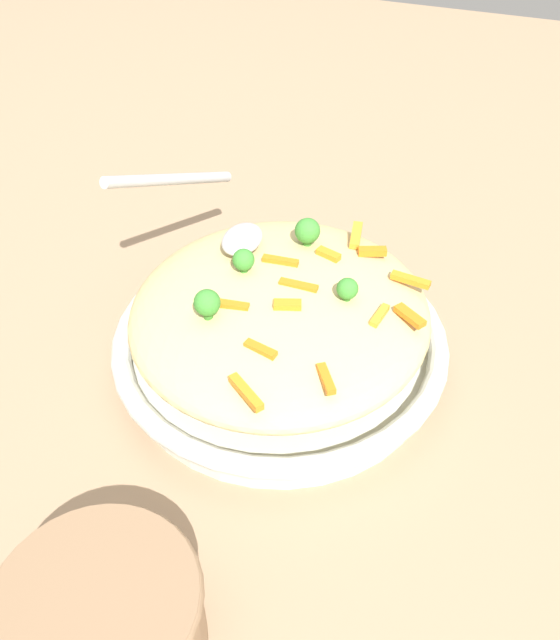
{
  "coord_description": "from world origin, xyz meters",
  "views": [
    {
      "loc": [
        0.48,
        0.17,
        0.53
      ],
      "look_at": [
        0.0,
        0.0,
        0.06
      ],
      "focal_mm": 38.42,
      "sensor_mm": 36.0,
      "label": 1
    }
  ],
  "objects": [
    {
      "name": "broccoli_floret_2",
      "position": [
        -0.01,
        -0.04,
        0.12
      ],
      "size": [
        0.02,
        0.02,
        0.03
      ],
      "color": "#377928",
      "rests_on": "pasta_mound"
    },
    {
      "name": "broccoli_floret_3",
      "position": [
        -0.08,
        -0.0,
        0.12
      ],
      "size": [
        0.03,
        0.03,
        0.03
      ],
      "color": "#377928",
      "rests_on": "pasta_mound"
    },
    {
      "name": "carrot_piece_10",
      "position": [
        0.08,
        0.01,
        0.1
      ],
      "size": [
        0.02,
        0.03,
        0.01
      ],
      "primitive_type": "cube",
      "rotation": [
        0.0,
        0.0,
        4.48
      ],
      "color": "orange",
      "rests_on": "pasta_mound"
    },
    {
      "name": "carrot_piece_1",
      "position": [
        0.04,
        -0.03,
        0.1
      ],
      "size": [
        0.01,
        0.03,
        0.01
      ],
      "primitive_type": "cube",
      "rotation": [
        0.0,
        0.0,
        1.7
      ],
      "color": "orange",
      "rests_on": "pasta_mound"
    },
    {
      "name": "carrot_piece_5",
      "position": [
        0.02,
        0.02,
        0.11
      ],
      "size": [
        0.02,
        0.03,
        0.01
      ],
      "primitive_type": "cube",
      "rotation": [
        0.0,
        0.0,
        1.89
      ],
      "color": "orange",
      "rests_on": "pasta_mound"
    },
    {
      "name": "broccoli_floret_0",
      "position": [
        0.06,
        -0.05,
        0.12
      ],
      "size": [
        0.03,
        0.03,
        0.03
      ],
      "color": "#377928",
      "rests_on": "pasta_mound"
    },
    {
      "name": "carrot_piece_9",
      "position": [
        -0.04,
        -0.01,
        0.1
      ],
      "size": [
        0.01,
        0.04,
        0.01
      ],
      "primitive_type": "cube",
      "rotation": [
        0.0,
        0.0,
        1.64
      ],
      "color": "orange",
      "rests_on": "pasta_mound"
    },
    {
      "name": "pasta_mound",
      "position": [
        0.0,
        0.0,
        0.07
      ],
      "size": [
        0.31,
        0.3,
        0.06
      ],
      "primitive_type": "ellipsoid",
      "color": "#D1BA7A",
      "rests_on": "serving_bowl"
    },
    {
      "name": "serving_spoon",
      "position": [
        -0.06,
        -0.1,
        0.13
      ],
      "size": [
        0.18,
        0.14,
        0.09
      ],
      "color": "#B7B7BC",
      "rests_on": "pasta_mound"
    },
    {
      "name": "carrot_piece_0",
      "position": [
        -0.12,
        0.04,
        0.1
      ],
      "size": [
        0.04,
        0.02,
        0.01
      ],
      "primitive_type": "cube",
      "rotation": [
        0.0,
        0.0,
        0.17
      ],
      "color": "orange",
      "rests_on": "pasta_mound"
    },
    {
      "name": "carrot_piece_4",
      "position": [
        -0.07,
        0.03,
        0.1
      ],
      "size": [
        0.02,
        0.03,
        0.01
      ],
      "primitive_type": "cube",
      "rotation": [
        0.0,
        0.0,
        1.27
      ],
      "color": "orange",
      "rests_on": "pasta_mound"
    },
    {
      "name": "carrot_piece_11",
      "position": [
        -0.01,
        0.13,
        0.1
      ],
      "size": [
        0.03,
        0.03,
        0.01
      ],
      "primitive_type": "cube",
      "rotation": [
        0.0,
        0.0,
        0.98
      ],
      "color": "orange",
      "rests_on": "pasta_mound"
    },
    {
      "name": "carrot_piece_6",
      "position": [
        -0.06,
        0.12,
        0.1
      ],
      "size": [
        0.01,
        0.04,
        0.01
      ],
      "primitive_type": "cube",
      "rotation": [
        0.0,
        0.0,
        4.58
      ],
      "color": "orange",
      "rests_on": "pasta_mound"
    },
    {
      "name": "serving_bowl",
      "position": [
        0.0,
        0.0,
        0.03
      ],
      "size": [
        0.34,
        0.34,
        0.05
      ],
      "color": "silver",
      "rests_on": "ground_plane"
    },
    {
      "name": "carrot_piece_3",
      "position": [
        -0.0,
        0.1,
        0.1
      ],
      "size": [
        0.03,
        0.01,
        0.01
      ],
      "primitive_type": "cube",
      "rotation": [
        0.0,
        0.0,
        6.1
      ],
      "color": "orange",
      "rests_on": "pasta_mound"
    },
    {
      "name": "carrot_piece_7",
      "position": [
        0.13,
        0.02,
        0.1
      ],
      "size": [
        0.03,
        0.04,
        0.01
      ],
      "primitive_type": "cube",
      "rotation": [
        0.0,
        0.0,
        0.95
      ],
      "color": "orange",
      "rests_on": "pasta_mound"
    },
    {
      "name": "carrot_piece_2",
      "position": [
        0.09,
        0.08,
        0.1
      ],
      "size": [
        0.03,
        0.03,
        0.01
      ],
      "primitive_type": "cube",
      "rotation": [
        0.0,
        0.0,
        0.59
      ],
      "color": "orange",
      "rests_on": "pasta_mound"
    },
    {
      "name": "ground_plane",
      "position": [
        0.0,
        0.0,
        0.0
      ],
      "size": [
        2.4,
        2.4,
        0.0
      ],
      "primitive_type": "plane",
      "color": "#9E7F60"
    },
    {
      "name": "carrot_piece_12",
      "position": [
        -0.01,
        0.02,
        0.1
      ],
      "size": [
        0.01,
        0.04,
        0.01
      ],
      "primitive_type": "cube",
      "rotation": [
        0.0,
        0.0,
        1.59
      ],
      "color": "orange",
      "rests_on": "pasta_mound"
    },
    {
      "name": "broccoli_floret_1",
      "position": [
        -0.01,
        0.06,
        0.11
      ],
      "size": [
        0.02,
        0.02,
        0.02
      ],
      "color": "#377928",
      "rests_on": "pasta_mound"
    },
    {
      "name": "companion_bowl",
      "position": [
        0.32,
        -0.02,
        0.05
      ],
      "size": [
        0.15,
        0.15,
        0.08
      ],
      "color": "#8C6B4C",
      "rests_on": "ground_plane"
    },
    {
      "name": "carrot_piece_8",
      "position": [
        -0.09,
        0.07,
        0.1
      ],
      "size": [
        0.02,
        0.03,
        0.01
      ],
      "primitive_type": "cube",
      "rotation": [
        0.0,
        0.0,
        1.93
      ],
      "color": "orange",
      "rests_on": "pasta_mound"
    }
  ]
}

